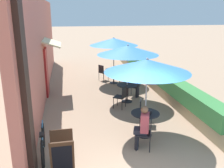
# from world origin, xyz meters

# --- Properties ---
(cafe_facade_wall) EXTENTS (0.98, 14.31, 4.20)m
(cafe_facade_wall) POSITION_xyz_m (-2.54, 7.02, 2.09)
(cafe_facade_wall) COLOR #C66B5B
(cafe_facade_wall) RESTS_ON ground_plane
(planter_hedge) EXTENTS (0.60, 13.31, 1.01)m
(planter_hedge) POSITION_xyz_m (2.75, 7.05, 0.54)
(planter_hedge) COLOR tan
(planter_hedge) RESTS_ON ground_plane
(patio_table_near) EXTENTS (0.85, 0.85, 0.74)m
(patio_table_near) POSITION_xyz_m (0.73, 1.92, 0.56)
(patio_table_near) COLOR black
(patio_table_near) RESTS_ON ground_plane
(patio_umbrella_near) EXTENTS (2.44, 2.44, 2.39)m
(patio_umbrella_near) POSITION_xyz_m (0.73, 1.92, 2.16)
(patio_umbrella_near) COLOR #B7B7BC
(patio_umbrella_near) RESTS_ON ground_plane
(cafe_chair_near_left) EXTENTS (0.51, 0.51, 0.87)m
(cafe_chair_near_left) POSITION_xyz_m (0.54, 1.18, 0.52)
(cafe_chair_near_left) COLOR black
(cafe_chair_near_left) RESTS_ON ground_plane
(seated_patron_near_left) EXTENTS (0.49, 0.44, 1.25)m
(seated_patron_near_left) POSITION_xyz_m (0.43, 1.22, 0.69)
(seated_patron_near_left) COLOR #23232D
(seated_patron_near_left) RESTS_ON ground_plane
(cafe_chair_near_right) EXTENTS (0.51, 0.51, 0.87)m
(cafe_chair_near_right) POSITION_xyz_m (0.92, 2.67, 0.52)
(cafe_chair_near_right) COLOR black
(cafe_chair_near_right) RESTS_ON ground_plane
(coffee_cup_near) EXTENTS (0.07, 0.07, 0.09)m
(coffee_cup_near) POSITION_xyz_m (0.88, 1.83, 0.78)
(coffee_cup_near) COLOR #232328
(coffee_cup_near) RESTS_ON patio_table_near
(patio_table_mid) EXTENTS (0.85, 0.85, 0.74)m
(patio_table_mid) POSITION_xyz_m (0.91, 4.90, 0.56)
(patio_table_mid) COLOR black
(patio_table_mid) RESTS_ON ground_plane
(patio_umbrella_mid) EXTENTS (2.44, 2.44, 2.39)m
(patio_umbrella_mid) POSITION_xyz_m (0.91, 4.90, 2.16)
(patio_umbrella_mid) COLOR #B7B7BC
(patio_umbrella_mid) RESTS_ON ground_plane
(cafe_chair_mid_left) EXTENTS (0.56, 0.56, 0.87)m
(cafe_chair_mid_left) POSITION_xyz_m (1.30, 5.56, 0.52)
(cafe_chair_mid_left) COLOR black
(cafe_chair_mid_left) RESTS_ON ground_plane
(seated_patron_mid_left) EXTENTS (0.51, 0.49, 1.25)m
(seated_patron_mid_left) POSITION_xyz_m (1.39, 5.50, 0.69)
(seated_patron_mid_left) COLOR #23232D
(seated_patron_mid_left) RESTS_ON ground_plane
(cafe_chair_mid_right) EXTENTS (0.56, 0.56, 0.87)m
(cafe_chair_mid_right) POSITION_xyz_m (0.52, 4.23, 0.52)
(cafe_chair_mid_right) COLOR black
(cafe_chair_mid_right) RESTS_ON ground_plane
(patio_table_far) EXTENTS (0.85, 0.85, 0.74)m
(patio_table_far) POSITION_xyz_m (0.89, 7.77, 0.56)
(patio_table_far) COLOR black
(patio_table_far) RESTS_ON ground_plane
(patio_umbrella_far) EXTENTS (2.44, 2.44, 2.39)m
(patio_umbrella_far) POSITION_xyz_m (0.89, 7.77, 2.16)
(patio_umbrella_far) COLOR #B7B7BC
(patio_umbrella_far) RESTS_ON ground_plane
(cafe_chair_far_left) EXTENTS (0.56, 0.56, 0.87)m
(cafe_chair_far_left) POSITION_xyz_m (0.39, 8.35, 0.52)
(cafe_chair_far_left) COLOR black
(cafe_chair_far_left) RESTS_ON ground_plane
(cafe_chair_far_right) EXTENTS (0.56, 0.56, 0.87)m
(cafe_chair_far_right) POSITION_xyz_m (1.40, 7.19, 0.52)
(cafe_chair_far_right) COLOR black
(cafe_chair_far_right) RESTS_ON ground_plane
(coffee_cup_far) EXTENTS (0.07, 0.07, 0.09)m
(coffee_cup_far) POSITION_xyz_m (0.89, 7.60, 0.78)
(coffee_cup_far) COLOR #232328
(coffee_cup_far) RESTS_ON patio_table_far
(bicycle_leaning) EXTENTS (0.17, 1.68, 0.78)m
(bicycle_leaning) POSITION_xyz_m (-2.20, 1.33, 0.36)
(bicycle_leaning) COLOR black
(bicycle_leaning) RESTS_ON ground_plane
(menu_board) EXTENTS (0.56, 0.64, 1.02)m
(menu_board) POSITION_xyz_m (-1.69, 0.42, 0.50)
(menu_board) COLOR #422819
(menu_board) RESTS_ON ground_plane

